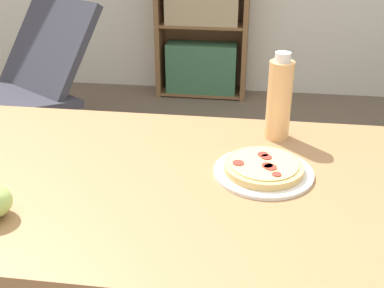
{
  "coord_description": "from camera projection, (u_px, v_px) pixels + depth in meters",
  "views": [
    {
      "loc": [
        0.27,
        -1.21,
        1.4
      ],
      "look_at": [
        0.11,
        -0.03,
        0.8
      ],
      "focal_mm": 45.0,
      "sensor_mm": 36.0,
      "label": 1
    }
  ],
  "objects": [
    {
      "name": "lounge_chair_near",
      "position": [
        33.0,
        102.0,
        3.01
      ],
      "size": [
        0.9,
        0.98,
        0.88
      ],
      "rotation": [
        0.0,
        0.0,
        -0.57
      ],
      "color": "slate",
      "rests_on": "ground_plane"
    },
    {
      "name": "dining_table",
      "position": [
        157.0,
        206.0,
        1.33
      ],
      "size": [
        1.35,
        0.84,
        0.74
      ],
      "color": "#A37549",
      "rests_on": "ground_plane"
    },
    {
      "name": "pizza_on_plate",
      "position": [
        264.0,
        169.0,
        1.3
      ],
      "size": [
        0.27,
        0.27,
        0.04
      ],
      "color": "white",
      "rests_on": "dining_table"
    },
    {
      "name": "drink_bottle",
      "position": [
        279.0,
        99.0,
        1.45
      ],
      "size": [
        0.08,
        0.08,
        0.27
      ],
      "color": "#EFB270",
      "rests_on": "dining_table"
    }
  ]
}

